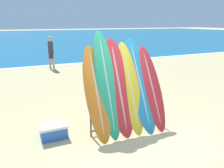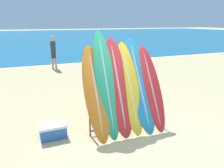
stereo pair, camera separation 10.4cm
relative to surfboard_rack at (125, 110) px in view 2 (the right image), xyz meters
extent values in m
plane|color=tan|center=(0.09, -0.51, -0.50)|extent=(160.00, 160.00, 0.00)
cube|color=#146693|center=(0.09, 38.66, -0.49)|extent=(120.00, 60.00, 0.00)
cube|color=white|center=(0.09, 8.96, -0.49)|extent=(120.00, 0.60, 0.01)
cylinder|color=#47474C|center=(-0.88, 0.00, -0.03)|extent=(0.04, 0.04, 0.92)
cylinder|color=#47474C|center=(0.88, 0.00, -0.03)|extent=(0.04, 0.04, 0.92)
cylinder|color=#47474C|center=(0.00, 0.00, 0.40)|extent=(1.80, 0.04, 0.04)
cylinder|color=#47474C|center=(0.00, 0.00, -0.38)|extent=(1.80, 0.04, 0.04)
ellipsoid|color=orange|center=(-0.72, 0.03, 0.52)|extent=(0.53, 1.05, 2.03)
ellipsoid|color=beige|center=(-0.72, 0.03, 0.52)|extent=(0.10, 1.01, 1.96)
ellipsoid|color=#289E70|center=(-0.45, 0.08, 0.69)|extent=(0.49, 1.10, 2.36)
ellipsoid|color=#9AC3B3|center=(-0.45, 0.08, 0.69)|extent=(0.09, 1.07, 2.27)
ellipsoid|color=red|center=(-0.16, 0.05, 0.60)|extent=(0.59, 1.06, 2.19)
ellipsoid|color=#D19A9C|center=(-0.16, 0.05, 0.60)|extent=(0.11, 1.03, 2.10)
ellipsoid|color=yellow|center=(0.13, 0.03, 0.55)|extent=(0.49, 1.05, 2.09)
ellipsoid|color=beige|center=(0.13, 0.03, 0.55)|extent=(0.09, 1.02, 2.01)
ellipsoid|color=teal|center=(0.42, 0.08, 0.59)|extent=(0.58, 1.25, 2.18)
ellipsoid|color=#98BACC|center=(0.42, 0.08, 0.59)|extent=(0.10, 1.20, 2.09)
ellipsoid|color=red|center=(0.72, 0.01, 0.48)|extent=(0.50, 1.14, 1.96)
ellipsoid|color=#D19A9C|center=(0.72, 0.01, 0.48)|extent=(0.09, 1.10, 1.89)
cylinder|color=#846047|center=(1.98, 3.88, -0.12)|extent=(0.11, 0.11, 0.76)
cylinder|color=#846047|center=(1.82, 3.85, -0.12)|extent=(0.11, 0.11, 0.76)
cube|color=#282D38|center=(1.90, 3.87, 0.15)|extent=(0.23, 0.17, 0.23)
cube|color=gold|center=(1.90, 3.87, 0.56)|extent=(0.25, 0.19, 0.59)
sphere|color=#846047|center=(1.90, 3.87, 0.99)|extent=(0.21, 0.21, 0.21)
cylinder|color=tan|center=(1.36, 2.21, -0.10)|extent=(0.11, 0.11, 0.78)
cylinder|color=tan|center=(1.47, 2.08, -0.10)|extent=(0.11, 0.11, 0.78)
cube|color=#CC4C3D|center=(1.41, 2.14, 0.17)|extent=(0.25, 0.26, 0.23)
cube|color=gold|center=(1.41, 2.14, 0.59)|extent=(0.27, 0.28, 0.61)
sphere|color=tan|center=(1.41, 2.14, 1.04)|extent=(0.22, 0.22, 0.22)
cylinder|color=#A87A5B|center=(1.05, 3.40, -0.09)|extent=(0.11, 0.11, 0.81)
cylinder|color=#A87A5B|center=(1.03, 3.57, -0.09)|extent=(0.11, 0.11, 0.81)
cube|color=gold|center=(1.04, 3.49, 0.20)|extent=(0.17, 0.25, 0.24)
cube|color=#2D333D|center=(1.04, 3.49, 0.64)|extent=(0.19, 0.27, 0.64)
sphere|color=#A87A5B|center=(1.04, 3.49, 1.10)|extent=(0.23, 0.23, 0.23)
cylinder|color=tan|center=(-0.39, 7.98, -0.07)|extent=(0.12, 0.12, 0.85)
cylinder|color=tan|center=(-0.57, 8.03, -0.07)|extent=(0.12, 0.12, 0.85)
cube|color=#282D38|center=(-0.48, 8.00, 0.23)|extent=(0.27, 0.21, 0.26)
cube|color=#2D333D|center=(-0.48, 8.00, 0.69)|extent=(0.30, 0.23, 0.67)
sphere|color=tan|center=(-0.48, 8.00, 1.18)|extent=(0.24, 0.24, 0.24)
cube|color=#2D60B7|center=(-1.68, 0.28, -0.36)|extent=(0.58, 0.38, 0.26)
cube|color=white|center=(-1.68, 0.28, -0.20)|extent=(0.60, 0.39, 0.06)
camera|label=1|loc=(-2.27, -4.32, 2.05)|focal=35.00mm
camera|label=2|loc=(-2.17, -4.36, 2.05)|focal=35.00mm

